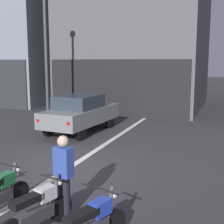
# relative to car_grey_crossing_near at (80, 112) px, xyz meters

# --- Properties ---
(ground_plane) EXTENTS (120.00, 120.00, 0.00)m
(ground_plane) POSITION_rel_car_grey_crossing_near_xyz_m (1.79, -4.41, -0.89)
(ground_plane) COLOR #333338
(lane_centre_line) EXTENTS (0.20, 18.00, 0.01)m
(lane_centre_line) POSITION_rel_car_grey_crossing_near_xyz_m (1.79, 1.59, -0.88)
(lane_centre_line) COLOR silver
(lane_centre_line) RESTS_ON ground
(building_mid_block) EXTENTS (8.52, 9.72, 13.81)m
(building_mid_block) POSITION_rel_car_grey_crossing_near_xyz_m (0.08, 9.12, 6.01)
(building_mid_block) COLOR #56565B
(building_mid_block) RESTS_ON ground
(car_grey_crossing_near) EXTENTS (2.07, 4.22, 1.64)m
(car_grey_crossing_near) POSITION_rel_car_grey_crossing_near_xyz_m (0.00, 0.00, 0.00)
(car_grey_crossing_near) COLOR black
(car_grey_crossing_near) RESTS_ON ground
(street_lamp) EXTENTS (0.36, 0.36, 6.38)m
(street_lamp) POSITION_rel_car_grey_crossing_near_xyz_m (-2.37, 1.12, 3.03)
(street_lamp) COLOR #47474C
(street_lamp) RESTS_ON ground
(motorcycle_white_row_centre) EXTENTS (0.63, 1.63, 0.98)m
(motorcycle_white_row_centre) POSITION_rel_car_grey_crossing_near_xyz_m (2.97, -7.58, -0.43)
(motorcycle_white_row_centre) COLOR black
(motorcycle_white_row_centre) RESTS_ON ground
(person_by_motorcycles) EXTENTS (0.40, 0.29, 1.67)m
(person_by_motorcycles) POSITION_rel_car_grey_crossing_near_xyz_m (3.12, -6.90, -0.03)
(person_by_motorcycles) COLOR #23232D
(person_by_motorcycles) RESTS_ON ground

